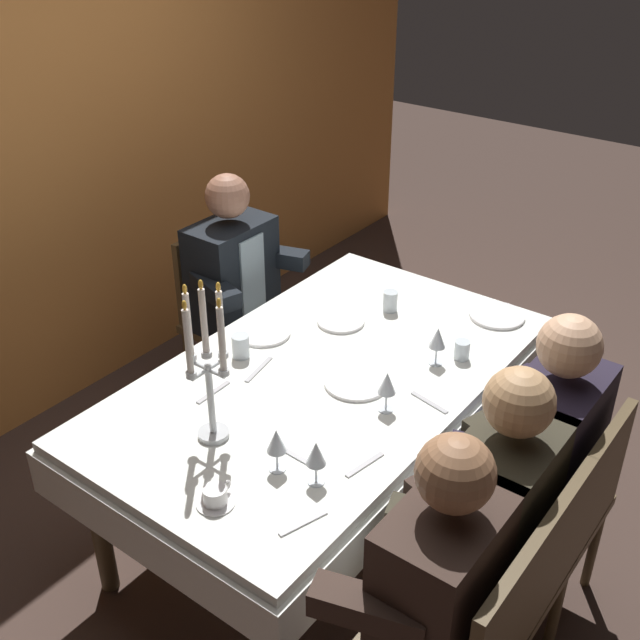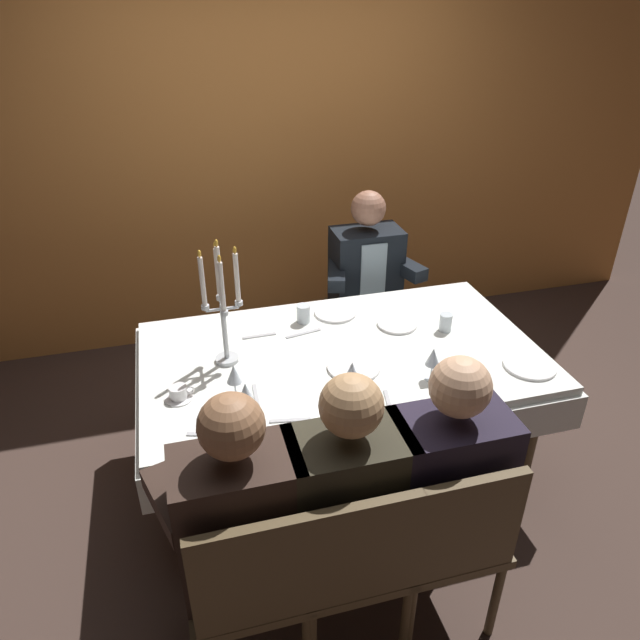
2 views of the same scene
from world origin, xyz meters
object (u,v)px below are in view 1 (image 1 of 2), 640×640
object	(u,v)px
seated_diner_0	(444,584)
seated_diner_1	(504,506)
candelabra	(208,366)
dining_table	(324,397)
wine_glass_1	(276,442)
water_tumbler_0	(390,301)
wine_glass_2	(387,384)
seated_diner_2	(552,444)
wine_glass_3	(438,339)
dinner_plate_1	(264,333)
dinner_plate_2	(497,316)
water_tumbler_1	(241,346)
water_tumbler_2	(462,350)
dinner_plate_0	(356,382)
dinner_plate_3	(341,321)
seated_diner_3	(231,273)
wine_glass_0	(316,454)
coffee_cup_0	(216,497)

from	to	relation	value
seated_diner_0	seated_diner_1	distance (m)	0.38
candelabra	dining_table	bearing A→B (deg)	-7.71
wine_glass_1	water_tumbler_0	size ratio (longest dim) A/B	1.74
wine_glass_2	wine_glass_1	bearing A→B (deg)	167.41
candelabra	seated_diner_2	size ratio (longest dim) A/B	0.50
wine_glass_3	candelabra	bearing A→B (deg)	155.89
dinner_plate_1	water_tumbler_0	world-z (taller)	water_tumbler_0
dinner_plate_2	water_tumbler_1	world-z (taller)	water_tumbler_1
water_tumbler_2	wine_glass_1	bearing A→B (deg)	170.32
dinner_plate_0	seated_diner_1	xyz separation A→B (m)	(-0.26, -0.74, -0.01)
dinner_plate_0	wine_glass_3	bearing A→B (deg)	-29.10
dinner_plate_3	water_tumbler_0	distance (m)	0.25
dinner_plate_3	seated_diner_2	distance (m)	1.09
wine_glass_3	seated_diner_0	world-z (taller)	seated_diner_0
dining_table	dinner_plate_1	distance (m)	0.41
water_tumbler_1	wine_glass_3	bearing A→B (deg)	-56.59
dinner_plate_3	wine_glass_1	size ratio (longest dim) A/B	1.27
seated_diner_3	dinner_plate_1	bearing A→B (deg)	-124.37
dinner_plate_0	wine_glass_2	size ratio (longest dim) A/B	1.50
wine_glass_0	dinner_plate_3	bearing A→B (deg)	31.32
dinner_plate_3	seated_diner_1	bearing A→B (deg)	-119.52
dining_table	dinner_plate_2	size ratio (longest dim) A/B	8.01
candelabra	water_tumbler_0	distance (m)	1.14
wine_glass_1	seated_diner_0	distance (m)	0.69
dinner_plate_1	wine_glass_0	world-z (taller)	wine_glass_0
wine_glass_0	candelabra	bearing A→B (deg)	93.74
dinner_plate_1	water_tumbler_0	size ratio (longest dim) A/B	2.41
wine_glass_3	dining_table	bearing A→B (deg)	135.68
dinner_plate_3	dinner_plate_0	bearing A→B (deg)	-136.97
dinner_plate_3	wine_glass_0	size ratio (longest dim) A/B	1.27
dinner_plate_1	seated_diner_1	xyz separation A→B (m)	(-0.33, -1.27, -0.01)
dinner_plate_1	water_tumbler_0	xyz separation A→B (m)	(0.49, -0.32, 0.04)
wine_glass_3	seated_diner_1	world-z (taller)	seated_diner_1
candelabra	water_tumbler_1	distance (m)	0.57
wine_glass_1	seated_diner_0	size ratio (longest dim) A/B	0.13
seated_diner_1	seated_diner_2	world-z (taller)	same
candelabra	wine_glass_0	bearing A→B (deg)	-86.26
dinner_plate_1	wine_glass_3	distance (m)	0.74
water_tumbler_2	coffee_cup_0	world-z (taller)	water_tumbler_2
wine_glass_2	seated_diner_3	distance (m)	1.31
water_tumbler_1	seated_diner_2	bearing A→B (deg)	-78.96
water_tumbler_1	water_tumbler_2	distance (m)	0.89
dinner_plate_0	seated_diner_2	size ratio (longest dim) A/B	0.20
dinner_plate_1	seated_diner_1	world-z (taller)	seated_diner_1
water_tumbler_2	seated_diner_0	size ratio (longest dim) A/B	0.06
dinner_plate_3	seated_diner_0	world-z (taller)	seated_diner_0
dinner_plate_1	dinner_plate_3	bearing A→B (deg)	-36.35
seated_diner_0	wine_glass_1	bearing A→B (deg)	83.17
wine_glass_2	seated_diner_0	distance (m)	0.81
wine_glass_0	water_tumbler_0	distance (m)	1.17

